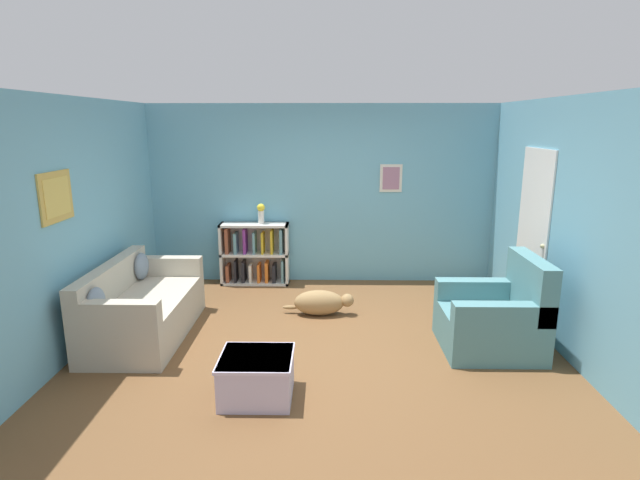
% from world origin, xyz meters
% --- Properties ---
extents(ground_plane, '(14.00, 14.00, 0.00)m').
position_xyz_m(ground_plane, '(0.00, 0.00, 0.00)').
color(ground_plane, brown).
extents(wall_back, '(5.60, 0.13, 2.60)m').
position_xyz_m(wall_back, '(0.00, 2.25, 1.30)').
color(wall_back, '#6BADC6').
rests_on(wall_back, ground_plane).
extents(wall_left, '(0.13, 5.00, 2.60)m').
position_xyz_m(wall_left, '(-2.55, -0.00, 1.30)').
color(wall_left, '#6BADC6').
rests_on(wall_left, ground_plane).
extents(wall_right, '(0.16, 5.00, 2.60)m').
position_xyz_m(wall_right, '(2.55, 0.02, 1.29)').
color(wall_right, '#6BADC6').
rests_on(wall_right, ground_plane).
extents(couch, '(0.89, 1.76, 0.82)m').
position_xyz_m(couch, '(-1.99, 0.16, 0.31)').
color(couch, '#B7AD99').
rests_on(couch, ground_plane).
extents(bookshelf, '(0.99, 0.30, 0.91)m').
position_xyz_m(bookshelf, '(-0.99, 2.05, 0.43)').
color(bookshelf, silver).
rests_on(bookshelf, ground_plane).
extents(recliner_chair, '(0.97, 0.93, 1.00)m').
position_xyz_m(recliner_chair, '(1.85, -0.13, 0.34)').
color(recliner_chair, slate).
rests_on(recliner_chair, ground_plane).
extents(coffee_table, '(0.63, 0.58, 0.38)m').
position_xyz_m(coffee_table, '(-0.52, -1.13, 0.21)').
color(coffee_table, '#BCB2D1').
rests_on(coffee_table, ground_plane).
extents(dog, '(0.89, 0.28, 0.32)m').
position_xyz_m(dog, '(0.00, 0.79, 0.16)').
color(dog, '#9E7A4C').
rests_on(dog, ground_plane).
extents(vase, '(0.11, 0.11, 0.29)m').
position_xyz_m(vase, '(-0.88, 2.03, 1.07)').
color(vase, silver).
rests_on(vase, bookshelf).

